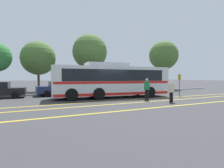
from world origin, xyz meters
name	(u,v)px	position (x,y,z in m)	size (l,w,h in m)	color
ground_plane	(108,98)	(0.00, 0.00, 0.00)	(220.00, 220.00, 0.00)	#38383A
lane_strip_0	(124,100)	(0.55, -1.86, 0.00)	(0.20, 30.58, 0.01)	gold
lane_strip_1	(134,103)	(0.55, -3.40, 0.00)	(0.20, 30.58, 0.01)	gold
lane_strip_2	(155,108)	(0.55, -5.75, 0.00)	(0.20, 30.58, 0.01)	gold
curb_strip	(93,92)	(0.55, 5.47, 0.07)	(38.58, 0.36, 0.15)	#99999E
transit_bus	(112,80)	(0.53, 0.35, 1.62)	(11.07, 3.63, 3.16)	silver
parked_car_1	(60,88)	(-3.44, 4.45, 0.75)	(4.72, 2.10, 1.47)	navy
parked_car_2	(114,86)	(2.80, 4.42, 0.80)	(4.44, 1.96, 1.63)	navy
pedestrian_0	(171,91)	(3.10, -4.45, 0.87)	(0.43, 0.23, 1.55)	black
pedestrian_1	(147,88)	(2.27, -2.61, 1.01)	(0.47, 0.40, 1.77)	black
bus_stop_sign	(179,82)	(7.28, -1.30, 1.40)	(0.07, 0.40, 2.21)	#59595E
tree_0	(38,58)	(-5.18, 10.17, 4.33)	(4.29, 4.29, 6.48)	#513823
tree_1	(90,52)	(1.10, 8.30, 5.30)	(4.60, 4.60, 7.61)	#513823
tree_2	(163,55)	(13.10, 7.44, 5.39)	(4.54, 4.54, 7.67)	#513823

